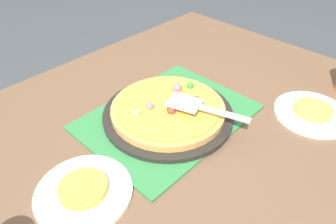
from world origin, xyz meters
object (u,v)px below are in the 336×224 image
object	(u,v)px
pizza_pan	(168,114)
plate_far_right	(312,113)
pizza_server	(201,107)
plate_near_left	(84,192)
served_slice_left	(83,188)
served_slice_right	(313,110)
pizza	(168,108)

from	to	relation	value
pizza_pan	plate_far_right	size ratio (longest dim) A/B	1.73
pizza_pan	pizza_server	xyz separation A→B (m)	(-0.03, 0.09, 0.06)
pizza_server	plate_near_left	bearing A→B (deg)	-6.82
pizza_pan	served_slice_left	bearing A→B (deg)	8.68
served_slice_right	pizza_server	size ratio (longest dim) A/B	0.47
served_slice_right	served_slice_left	bearing A→B (deg)	-21.69
pizza_pan	served_slice_right	world-z (taller)	served_slice_right
pizza_pan	plate_far_right	world-z (taller)	pizza_pan
pizza_pan	plate_near_left	xyz separation A→B (m)	(0.33, 0.05, -0.01)
plate_far_right	pizza_pan	bearing A→B (deg)	-44.70
served_slice_left	pizza_server	size ratio (longest dim) A/B	0.47
plate_near_left	served_slice_left	bearing A→B (deg)	90.00
pizza_pan	plate_far_right	distance (m)	0.43
pizza	pizza_pan	bearing A→B (deg)	16.63
plate_far_right	pizza_server	world-z (taller)	pizza_server
pizza	plate_far_right	distance (m)	0.43
plate_near_left	served_slice_right	size ratio (longest dim) A/B	2.00
pizza_pan	served_slice_right	distance (m)	0.43
plate_near_left	pizza_server	bearing A→B (deg)	173.18
pizza_pan	served_slice_left	distance (m)	0.33
pizza_pan	plate_far_right	bearing A→B (deg)	135.30
pizza_server	served_slice_right	bearing A→B (deg)	142.71
pizza_pan	pizza	bearing A→B (deg)	-163.37
served_slice_right	pizza_server	world-z (taller)	pizza_server
served_slice_left	pizza_pan	bearing A→B (deg)	-171.32
pizza	plate_near_left	xyz separation A→B (m)	(0.33, 0.05, -0.03)
plate_near_left	plate_far_right	xyz separation A→B (m)	(-0.63, 0.25, 0.00)
served_slice_left	served_slice_right	size ratio (longest dim) A/B	1.00
plate_far_right	served_slice_left	world-z (taller)	served_slice_left
pizza_pan	plate_near_left	size ratio (longest dim) A/B	1.73
pizza_server	served_slice_left	bearing A→B (deg)	-6.82
plate_near_left	served_slice_left	xyz separation A→B (m)	(0.00, 0.00, 0.01)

